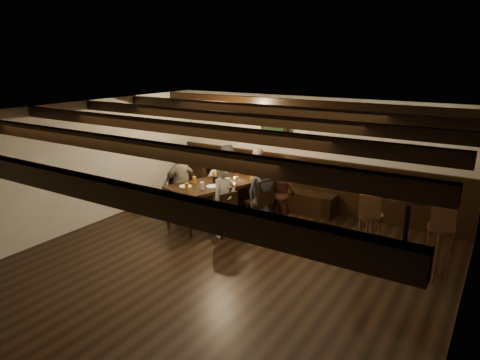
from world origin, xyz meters
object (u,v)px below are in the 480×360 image
Objects in this scene: bar_stool_left at (369,238)px; chair_right_far at (224,222)px; chair_left_near at (216,191)px; bar_stool_right at (438,251)px; person_right_near at (261,191)px; person_left_far at (180,183)px; person_left_near at (215,179)px; chair_left_far at (182,202)px; dining_table at (219,185)px; person_right_far at (224,201)px; person_bench_left at (227,172)px; chair_right_near at (260,210)px; person_bench_centre at (258,178)px; person_bench_right at (283,193)px; high_top_table at (407,220)px.

chair_right_far is at bearing 179.27° from bar_stool_left.
bar_stool_right is at bearing 96.57° from chair_left_near.
person_left_far is at bearing 120.96° from person_right_near.
person_left_near is 3.83m from bar_stool_left.
person_left_far is at bearing -90.00° from chair_left_far.
person_right_far is (0.57, -0.66, -0.03)m from dining_table.
chair_left_far is 0.69× the size of person_bench_left.
dining_table is at bearing 122.06° from chair_left_far.
person_right_near is at bearing 0.00° from person_right_far.
bar_stool_right is at bearing -80.60° from chair_right_near.
chair_left_near is at bearing -179.84° from chair_left_far.
bar_stool_right is (4.69, -1.46, -0.20)m from person_bench_left.
dining_table is 4.14m from bar_stool_right.
bar_stool_left is (2.55, 0.29, -0.24)m from person_right_far.
chair_right_near is 0.69× the size of person_bench_centre.
bar_stool_right is (1.00, 0.05, 0.00)m from bar_stool_left.
person_left_far is 3.98m from bar_stool_left.
chair_left_far is 0.65× the size of person_left_far.
person_bench_left is at bearing -172.34° from chair_left_far.
chair_right_far is 0.63× the size of person_right_far.
person_bench_right is 1.71m from person_left_near.
bar_stool_left is (3.69, -1.03, -0.16)m from person_left_near.
person_left_far is (-1.68, -0.39, 0.39)m from chair_right_near.
person_left_far is at bearing 90.00° from person_right_far.
person_left_near is 0.90m from person_left_far.
person_bench_left is (-1.11, 1.79, 0.38)m from chair_right_far.
person_bench_left is 1.09× the size of high_top_table.
person_bench_left is 0.48m from person_left_near.
chair_left_near is at bearing 57.97° from chair_right_far.
chair_right_near is 1.01m from person_bench_centre.
person_right_near reaches higher than person_left_far.
person_right_near is 3.31m from bar_stool_right.
bar_stool_right reaches higher than dining_table.
dining_table is at bearing 135.00° from person_bench_left.
chair_left_near is at bearing 111.70° from person_bench_left.
chair_right_far is at bearing 82.32° from person_bench_right.
dining_table is 3.15m from bar_stool_left.
chair_right_far is at bearing 178.25° from bar_stool_right.
chair_left_far is 1.02× the size of chair_right_far.
high_top_table is 0.99× the size of bar_stool_right.
chair_right_near is 2.37m from bar_stool_left.
dining_table is 2.58× the size of chair_left_far.
dining_table is at bearing 90.00° from person_bench_centre.
chair_left_far is 0.96m from person_left_near.
chair_left_far is at bearing 97.66° from person_bench_left.
person_bench_centre reaches higher than person_bench_left.
person_bench_right is 2.13m from person_left_far.
chair_right_far is at bearing 90.00° from person_right_far.
bar_stool_right reaches higher than chair_right_far.
person_bench_left is 4.91m from bar_stool_right.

